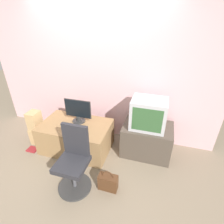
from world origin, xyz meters
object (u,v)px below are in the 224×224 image
at_px(main_monitor, 78,111).
at_px(office_chair, 74,163).
at_px(crt_tv, 149,114).
at_px(keyboard, 73,127).
at_px(mouse, 84,129).
at_px(book, 32,149).
at_px(handbag, 108,182).
at_px(cardboard_box_lower, 38,135).

distance_m(main_monitor, office_chair, 0.97).
bearing_deg(crt_tv, keyboard, -164.42).
height_order(mouse, office_chair, office_chair).
bearing_deg(book, handbag, -13.19).
distance_m(keyboard, handbag, 1.08).
relative_size(mouse, book, 0.27).
height_order(cardboard_box_lower, book, cardboard_box_lower).
bearing_deg(crt_tv, handbag, -113.30).
relative_size(mouse, crt_tv, 0.09).
bearing_deg(mouse, keyboard, 177.05).
distance_m(cardboard_box_lower, book, 0.29).
xyz_separation_m(crt_tv, office_chair, (-0.87, -0.98, -0.38)).
bearing_deg(book, main_monitor, 27.48).
bearing_deg(handbag, mouse, 136.58).
bearing_deg(keyboard, main_monitor, 87.94).
bearing_deg(office_chair, keyboard, 117.78).
relative_size(keyboard, office_chair, 0.31).
bearing_deg(cardboard_box_lower, book, -82.50).
xyz_separation_m(main_monitor, book, (-0.80, -0.42, -0.72)).
height_order(crt_tv, cardboard_box_lower, crt_tv).
relative_size(crt_tv, office_chair, 0.57).
relative_size(main_monitor, keyboard, 1.60).
relative_size(crt_tv, handbag, 1.63).
bearing_deg(main_monitor, mouse, -48.24).
xyz_separation_m(main_monitor, keyboard, (-0.01, -0.21, -0.20)).
xyz_separation_m(main_monitor, mouse, (0.20, -0.22, -0.19)).
bearing_deg(main_monitor, handbag, -44.68).
bearing_deg(book, crt_tv, 15.22).
bearing_deg(main_monitor, book, -152.52).
distance_m(main_monitor, keyboard, 0.29).
height_order(mouse, handbag, mouse).
bearing_deg(cardboard_box_lower, crt_tv, 8.11).
relative_size(office_chair, cardboard_box_lower, 3.09).
bearing_deg(mouse, handbag, -43.42).
height_order(office_chair, handbag, office_chair).
height_order(handbag, book, handbag).
distance_m(crt_tv, handbag, 1.21).
distance_m(keyboard, crt_tv, 1.28).
height_order(keyboard, mouse, mouse).
bearing_deg(handbag, crt_tv, 66.70).
height_order(mouse, cardboard_box_lower, mouse).
bearing_deg(crt_tv, cardboard_box_lower, -171.89).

